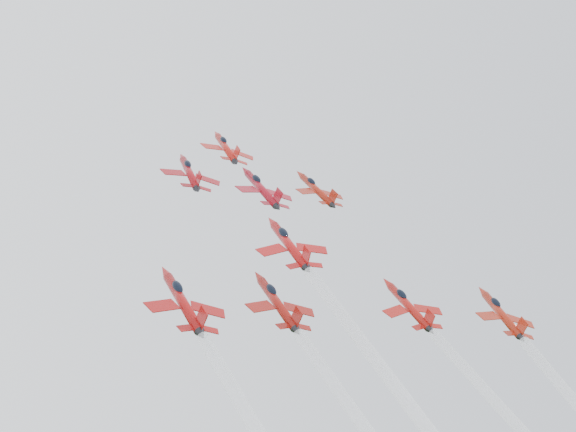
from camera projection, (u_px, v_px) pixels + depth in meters
jet_lead at (225, 147)px, 132.95m from camera, size 9.63×11.61×9.52m
jet_row2_left at (189, 172)px, 118.12m from camera, size 9.34×11.25×9.23m
jet_row2_center at (261, 187)px, 121.87m from camera, size 9.95×11.99×9.83m
jet_row2_right at (316, 189)px, 129.26m from camera, size 9.06×10.92×8.96m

